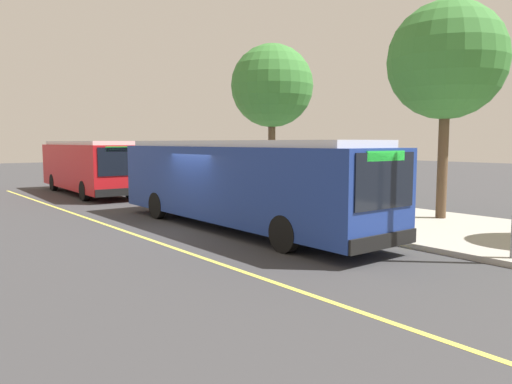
{
  "coord_description": "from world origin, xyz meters",
  "views": [
    {
      "loc": [
        13.97,
        -8.63,
        2.89
      ],
      "look_at": [
        2.03,
        0.89,
        1.33
      ],
      "focal_mm": 34.21,
      "sensor_mm": 36.0,
      "label": 1
    }
  ],
  "objects_px": {
    "waiting_bench": "(316,196)",
    "transit_bus_main": "(238,181)",
    "route_sign_post": "(307,169)",
    "pedestrian_commuter": "(316,190)",
    "transit_bus_second": "(88,165)"
  },
  "relations": [
    {
      "from": "waiting_bench",
      "to": "transit_bus_second",
      "type": "bearing_deg",
      "value": -158.1
    },
    {
      "from": "pedestrian_commuter",
      "to": "transit_bus_second",
      "type": "bearing_deg",
      "value": -166.61
    },
    {
      "from": "waiting_bench",
      "to": "pedestrian_commuter",
      "type": "xyz_separation_m",
      "value": [
        1.62,
        -1.7,
        0.48
      ]
    },
    {
      "from": "transit_bus_main",
      "to": "waiting_bench",
      "type": "relative_size",
      "value": 7.53
    },
    {
      "from": "waiting_bench",
      "to": "transit_bus_main",
      "type": "bearing_deg",
      "value": -75.4
    },
    {
      "from": "route_sign_post",
      "to": "pedestrian_commuter",
      "type": "distance_m",
      "value": 1.18
    },
    {
      "from": "waiting_bench",
      "to": "route_sign_post",
      "type": "relative_size",
      "value": 0.57
    },
    {
      "from": "waiting_bench",
      "to": "pedestrian_commuter",
      "type": "height_order",
      "value": "pedestrian_commuter"
    },
    {
      "from": "waiting_bench",
      "to": "route_sign_post",
      "type": "height_order",
      "value": "route_sign_post"
    },
    {
      "from": "transit_bus_main",
      "to": "transit_bus_second",
      "type": "bearing_deg",
      "value": -179.96
    },
    {
      "from": "transit_bus_main",
      "to": "transit_bus_second",
      "type": "xyz_separation_m",
      "value": [
        -14.05,
        -0.01,
        -0.0
      ]
    },
    {
      "from": "transit_bus_main",
      "to": "route_sign_post",
      "type": "relative_size",
      "value": 4.3
    },
    {
      "from": "route_sign_post",
      "to": "waiting_bench",
      "type": "bearing_deg",
      "value": 127.75
    },
    {
      "from": "waiting_bench",
      "to": "route_sign_post",
      "type": "bearing_deg",
      "value": -52.25
    },
    {
      "from": "transit_bus_main",
      "to": "transit_bus_second",
      "type": "relative_size",
      "value": 1.16
    }
  ]
}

